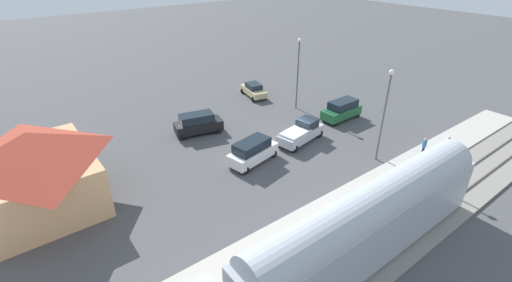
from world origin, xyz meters
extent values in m
plane|color=#4C4C4F|center=(0.00, 0.00, 0.00)|extent=(200.00, 200.00, 0.00)
cube|color=gray|center=(-14.00, 0.00, 0.09)|extent=(4.80, 70.00, 0.18)
cube|color=#59544C|center=(-14.72, 0.00, 0.24)|extent=(0.10, 70.00, 0.12)
cube|color=#59544C|center=(-13.28, 0.00, 0.24)|extent=(0.10, 70.00, 0.12)
cube|color=#B7B2A8|center=(-10.00, 0.00, 0.15)|extent=(3.20, 46.00, 0.30)
cube|color=#ADB2BC|center=(-14.00, 7.12, 2.15)|extent=(2.90, 19.06, 3.70)
cube|color=red|center=(-12.54, 7.12, 1.85)|extent=(0.04, 17.54, 0.36)
cylinder|color=#ADB2BC|center=(-14.00, 7.12, 3.90)|extent=(2.75, 18.30, 2.76)
cube|color=tan|center=(4.00, 22.00, 1.99)|extent=(9.37, 7.24, 3.98)
pyramid|color=#9E3828|center=(4.00, 22.00, 5.01)|extent=(10.17, 8.04, 2.06)
cube|color=#4C3323|center=(4.00, 18.35, 1.05)|extent=(1.10, 0.08, 2.10)
cylinder|color=#23284C|center=(-10.73, -9.02, 0.72)|extent=(0.22, 0.22, 0.85)
cylinder|color=silver|center=(-10.73, -9.02, 1.46)|extent=(0.36, 0.36, 0.62)
sphere|color=tan|center=(-10.73, -9.02, 1.89)|extent=(0.24, 0.24, 0.24)
cylinder|color=#23284C|center=(-9.58, -7.05, 0.72)|extent=(0.22, 0.22, 0.85)
cylinder|color=#2D72B7|center=(-9.58, -7.05, 1.46)|extent=(0.36, 0.36, 0.62)
sphere|color=tan|center=(-9.58, -7.05, 1.89)|extent=(0.24, 0.24, 0.24)
cube|color=white|center=(-0.68, 5.94, 0.84)|extent=(2.86, 5.18, 1.00)
cube|color=#19232D|center=(-0.71, 6.08, 1.78)|extent=(2.35, 3.70, 0.88)
cylinder|color=black|center=(0.53, 4.24, 0.34)|extent=(0.22, 0.68, 0.68)
cylinder|color=black|center=(-1.16, 3.91, 0.34)|extent=(0.22, 0.68, 0.68)
cylinder|color=black|center=(-0.20, 7.97, 0.34)|extent=(0.22, 0.68, 0.68)
cylinder|color=black|center=(-1.89, 7.64, 0.34)|extent=(0.22, 0.68, 0.68)
cube|color=#C6B284|center=(12.53, -4.08, 0.72)|extent=(4.77, 2.69, 0.76)
cube|color=#19232D|center=(12.53, -4.08, 1.42)|extent=(2.44, 2.01, 0.64)
cylinder|color=black|center=(14.35, -3.63, 0.34)|extent=(0.22, 0.68, 0.68)
cylinder|color=black|center=(14.03, -5.20, 0.34)|extent=(0.22, 0.68, 0.68)
cylinder|color=black|center=(11.02, -2.96, 0.34)|extent=(0.22, 0.68, 0.68)
cylinder|color=black|center=(10.70, -4.53, 0.34)|extent=(0.22, 0.68, 0.68)
cube|color=silver|center=(-0.47, -0.20, 0.84)|extent=(2.91, 5.67, 0.92)
cube|color=#19232D|center=(-0.28, -1.21, 1.72)|extent=(2.01, 2.01, 0.84)
cylinder|color=black|center=(0.77, -2.15, 0.38)|extent=(0.22, 0.76, 0.76)
cylinder|color=black|center=(-0.92, -2.47, 0.38)|extent=(0.22, 0.76, 0.76)
cylinder|color=black|center=(-0.01, 2.07, 0.38)|extent=(0.22, 0.76, 0.76)
cylinder|color=black|center=(-1.70, 1.76, 0.38)|extent=(0.22, 0.76, 0.76)
cube|color=silver|center=(-0.64, 0.73, 1.40)|extent=(2.37, 3.26, 0.20)
cube|color=black|center=(7.39, 7.00, 0.84)|extent=(3.03, 5.22, 1.00)
cube|color=#19232D|center=(7.43, 7.14, 1.78)|extent=(2.46, 3.73, 0.88)
cylinder|color=black|center=(7.80, 4.95, 0.34)|extent=(0.22, 0.68, 0.68)
cylinder|color=black|center=(6.12, 5.35, 0.34)|extent=(0.22, 0.68, 0.68)
cylinder|color=black|center=(8.66, 8.65, 0.34)|extent=(0.22, 0.68, 0.68)
cylinder|color=black|center=(6.99, 9.04, 0.34)|extent=(0.22, 0.68, 0.68)
cube|color=#236638|center=(0.73, -7.65, 0.84)|extent=(2.04, 4.93, 1.00)
cube|color=#19232D|center=(0.73, -7.80, 1.78)|extent=(1.78, 3.46, 0.88)
cylinder|color=black|center=(-0.16, -5.76, 0.34)|extent=(0.22, 0.68, 0.68)
cylinder|color=black|center=(1.56, -5.73, 0.34)|extent=(0.22, 0.68, 0.68)
cylinder|color=black|center=(-0.10, -9.56, 0.34)|extent=(0.22, 0.68, 0.68)
cylinder|color=black|center=(1.62, -9.53, 0.34)|extent=(0.22, 0.68, 0.68)
cylinder|color=#515156|center=(-7.20, -3.38, 4.06)|extent=(0.16, 0.16, 8.12)
sphere|color=#EAE5C6|center=(-7.20, -3.38, 8.30)|extent=(0.44, 0.44, 0.44)
cylinder|color=#515156|center=(6.23, -5.81, 4.00)|extent=(0.16, 0.16, 7.99)
sphere|color=#EAE5C6|center=(6.23, -5.81, 8.17)|extent=(0.44, 0.44, 0.44)
camera|label=1|loc=(-23.01, 22.61, 17.10)|focal=25.07mm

